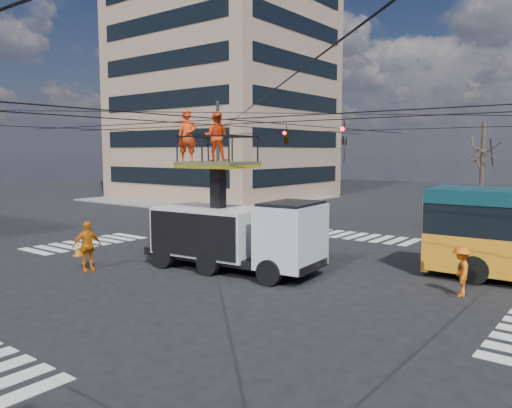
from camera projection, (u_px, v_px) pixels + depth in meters
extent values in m
plane|color=black|center=(243.00, 273.00, 18.57)|extent=(120.00, 120.00, 0.00)
cube|color=slate|center=(211.00, 198.00, 47.85)|extent=(18.00, 18.00, 0.12)
cube|color=#9C7E63|center=(223.00, 45.00, 49.26)|extent=(18.00, 16.00, 30.00)
cube|color=black|center=(164.00, 176.00, 44.28)|extent=(15.30, 0.12, 1.50)
cube|color=black|center=(299.00, 176.00, 45.13)|extent=(0.12, 13.60, 1.50)
cube|color=black|center=(164.00, 138.00, 43.93)|extent=(15.30, 0.12, 1.50)
cube|color=black|center=(299.00, 139.00, 44.78)|extent=(0.12, 13.60, 1.50)
cube|color=black|center=(163.00, 100.00, 43.59)|extent=(15.30, 0.12, 1.50)
cube|color=black|center=(299.00, 101.00, 44.43)|extent=(0.12, 13.60, 1.50)
cube|color=black|center=(162.00, 61.00, 43.24)|extent=(15.30, 0.12, 1.50)
cube|color=black|center=(300.00, 63.00, 44.09)|extent=(0.12, 13.60, 1.50)
cube|color=black|center=(161.00, 21.00, 42.89)|extent=(15.30, 0.12, 1.50)
cube|color=black|center=(300.00, 24.00, 43.74)|extent=(0.12, 13.60, 1.50)
cylinder|color=#2D2D30|center=(218.00, 159.00, 34.89)|extent=(0.24, 0.24, 8.00)
cylinder|color=black|center=(380.00, 130.00, 27.44)|extent=(24.00, 0.03, 0.03)
cylinder|color=black|center=(59.00, 128.00, 25.25)|extent=(0.03, 24.00, 0.03)
cylinder|color=black|center=(243.00, 113.00, 17.96)|extent=(24.02, 24.02, 0.03)
cylinder|color=black|center=(243.00, 113.00, 17.96)|extent=(24.02, 24.02, 0.03)
cylinder|color=black|center=(221.00, 119.00, 17.04)|extent=(24.00, 0.03, 0.03)
cylinder|color=black|center=(263.00, 123.00, 18.93)|extent=(24.00, 0.03, 0.03)
cylinder|color=black|center=(218.00, 125.00, 18.73)|extent=(0.03, 24.00, 0.03)
cylinder|color=black|center=(270.00, 123.00, 17.27)|extent=(0.03, 24.00, 0.03)
imported|color=black|center=(344.00, 136.00, 18.89)|extent=(0.16, 0.20, 1.00)
imported|color=black|center=(286.00, 133.00, 22.86)|extent=(0.26, 1.24, 0.50)
cylinder|color=#382B21|center=(482.00, 181.00, 25.87)|extent=(0.24, 0.24, 6.00)
cube|color=black|center=(231.00, 256.00, 19.03)|extent=(7.17, 2.80, 0.30)
cube|color=silver|center=(291.00, 236.00, 17.53)|extent=(2.00, 2.55, 2.20)
cube|color=black|center=(291.00, 213.00, 17.45)|extent=(1.79, 2.43, 0.80)
cube|color=silver|center=(212.00, 230.00, 19.42)|extent=(4.40, 2.86, 1.80)
cylinder|color=black|center=(269.00, 273.00, 16.79)|extent=(0.93, 0.43, 0.90)
cylinder|color=black|center=(301.00, 260.00, 18.72)|extent=(0.93, 0.43, 0.90)
cylinder|color=black|center=(208.00, 263.00, 18.18)|extent=(0.93, 0.43, 0.90)
cylinder|color=black|center=(244.00, 253.00, 20.11)|extent=(0.93, 0.43, 0.90)
cylinder|color=black|center=(164.00, 256.00, 19.36)|extent=(0.93, 0.43, 0.90)
cylinder|color=black|center=(201.00, 247.00, 21.29)|extent=(0.93, 0.43, 0.90)
cube|color=black|center=(218.00, 198.00, 19.12)|extent=(0.49, 0.49, 2.67)
cube|color=#42492C|center=(218.00, 163.00, 18.98)|extent=(2.77, 2.32, 0.12)
cube|color=yellow|center=(218.00, 166.00, 18.99)|extent=(2.77, 2.32, 0.12)
imported|color=#F03C0F|center=(187.00, 136.00, 19.15)|extent=(0.84, 0.85, 1.98)
imported|color=#F03C0F|center=(216.00, 137.00, 19.26)|extent=(1.16, 1.09, 1.91)
cube|color=#C27D12|center=(435.00, 229.00, 18.76)|extent=(0.37, 2.48, 2.80)
cube|color=black|center=(432.00, 259.00, 18.91)|extent=(0.27, 2.60, 0.30)
cube|color=gold|center=(439.00, 196.00, 18.57)|extent=(0.18, 1.60, 0.35)
cylinder|color=black|center=(474.00, 270.00, 16.96)|extent=(1.01, 0.35, 1.00)
cylinder|color=black|center=(487.00, 258.00, 18.89)|extent=(1.01, 0.35, 1.00)
cone|color=orange|center=(78.00, 249.00, 21.62)|extent=(0.36, 0.36, 0.62)
imported|color=orange|center=(87.00, 246.00, 18.72)|extent=(0.69, 1.20, 1.92)
imported|color=#CF590D|center=(461.00, 271.00, 15.54)|extent=(0.93, 1.17, 1.59)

